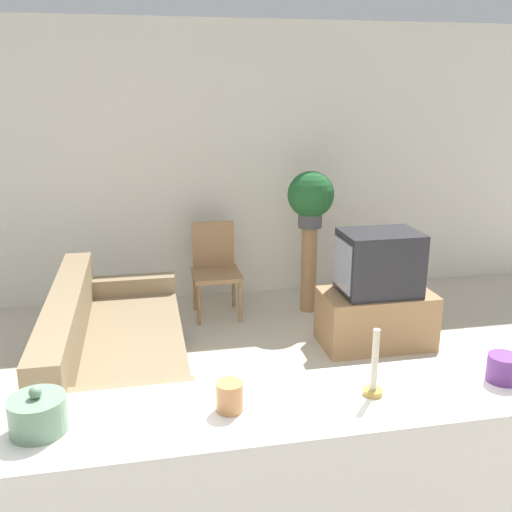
{
  "coord_description": "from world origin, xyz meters",
  "views": [
    {
      "loc": [
        -0.3,
        -2.2,
        2.09
      ],
      "look_at": [
        0.52,
        1.88,
        0.85
      ],
      "focal_mm": 40.0,
      "sensor_mm": 36.0,
      "label": 1
    }
  ],
  "objects": [
    {
      "name": "potted_plant",
      "position": [
        1.21,
        2.78,
        1.12
      ],
      "size": [
        0.43,
        0.43,
        0.52
      ],
      "color": "#4C4C51",
      "rests_on": "plant_stand"
    },
    {
      "name": "wooden_chair",
      "position": [
        0.33,
        2.89,
        0.47
      ],
      "size": [
        0.44,
        0.44,
        0.87
      ],
      "color": "#9E754C",
      "rests_on": "ground_plane"
    },
    {
      "name": "decorative_bowl",
      "position": [
        -0.66,
        -0.51,
        1.1
      ],
      "size": [
        0.18,
        0.18,
        0.16
      ],
      "color": "gray",
      "rests_on": "foreground_counter"
    },
    {
      "name": "television",
      "position": [
        1.54,
        1.93,
        0.72
      ],
      "size": [
        0.63,
        0.45,
        0.51
      ],
      "color": "#232328",
      "rests_on": "tv_stand"
    },
    {
      "name": "couch",
      "position": [
        -0.55,
        1.43,
        0.29
      ],
      "size": [
        0.86,
        2.0,
        0.8
      ],
      "color": "#847051",
      "rests_on": "ground_plane"
    },
    {
      "name": "candlestick",
      "position": [
        0.46,
        -0.51,
        1.12
      ],
      "size": [
        0.07,
        0.07,
        0.25
      ],
      "color": "#B7933D",
      "rests_on": "foreground_counter"
    },
    {
      "name": "plant_stand",
      "position": [
        1.21,
        2.78,
        0.41
      ],
      "size": [
        0.15,
        0.15,
        0.83
      ],
      "color": "#9E754C",
      "rests_on": "ground_plane"
    },
    {
      "name": "candle_jar",
      "position": [
        -0.05,
        -0.51,
        1.09
      ],
      "size": [
        0.09,
        0.09,
        0.1
      ],
      "color": "#C6844C",
      "rests_on": "foreground_counter"
    },
    {
      "name": "wall_back",
      "position": [
        0.0,
        3.43,
        1.35
      ],
      "size": [
        9.0,
        0.06,
        2.7
      ],
      "color": "silver",
      "rests_on": "ground_plane"
    },
    {
      "name": "coffee_tin",
      "position": [
        0.97,
        -0.51,
        1.09
      ],
      "size": [
        0.12,
        0.12,
        0.1
      ],
      "color": "#66337F",
      "rests_on": "foreground_counter"
    },
    {
      "name": "tv_stand",
      "position": [
        1.55,
        1.93,
        0.23
      ],
      "size": [
        0.91,
        0.52,
        0.46
      ],
      "color": "#9E754C",
      "rests_on": "ground_plane"
    }
  ]
}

